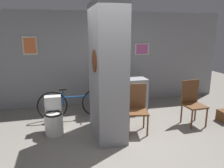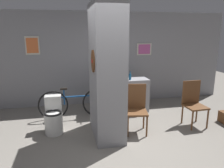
{
  "view_description": "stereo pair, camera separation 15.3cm",
  "coord_description": "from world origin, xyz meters",
  "px_view_note": "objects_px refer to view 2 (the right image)",
  "views": [
    {
      "loc": [
        -0.93,
        -3.48,
        2.08
      ],
      "look_at": [
        0.19,
        0.99,
        0.95
      ],
      "focal_mm": 35.0,
      "sensor_mm": 36.0,
      "label": 1
    },
    {
      "loc": [
        -0.78,
        -3.51,
        2.08
      ],
      "look_at": [
        0.19,
        0.99,
        0.95
      ],
      "focal_mm": 35.0,
      "sensor_mm": 36.0,
      "label": 2
    }
  ],
  "objects_px": {
    "toilet": "(54,118)",
    "bottle_tall": "(126,76)",
    "chair_near_pillar": "(136,107)",
    "chair_by_doorway": "(193,102)",
    "bicycle": "(76,103)"
  },
  "relations": [
    {
      "from": "chair_by_doorway",
      "to": "chair_near_pillar",
      "type": "bearing_deg",
      "value": 178.87
    },
    {
      "from": "chair_near_pillar",
      "to": "chair_by_doorway",
      "type": "distance_m",
      "value": 1.36
    },
    {
      "from": "chair_by_doorway",
      "to": "bicycle",
      "type": "distance_m",
      "value": 2.74
    },
    {
      "from": "bicycle",
      "to": "bottle_tall",
      "type": "bearing_deg",
      "value": 4.18
    },
    {
      "from": "chair_near_pillar",
      "to": "bottle_tall",
      "type": "bearing_deg",
      "value": 96.36
    },
    {
      "from": "chair_near_pillar",
      "to": "bottle_tall",
      "type": "xyz_separation_m",
      "value": [
        0.09,
        1.09,
        0.43
      ]
    },
    {
      "from": "chair_by_doorway",
      "to": "bottle_tall",
      "type": "distance_m",
      "value": 1.7
    },
    {
      "from": "chair_by_doorway",
      "to": "bottle_tall",
      "type": "relative_size",
      "value": 3.45
    },
    {
      "from": "bicycle",
      "to": "chair_near_pillar",
      "type": "bearing_deg",
      "value": -39.72
    },
    {
      "from": "toilet",
      "to": "bottle_tall",
      "type": "xyz_separation_m",
      "value": [
        1.78,
        0.8,
        0.65
      ]
    },
    {
      "from": "toilet",
      "to": "chair_near_pillar",
      "type": "height_order",
      "value": "chair_near_pillar"
    },
    {
      "from": "chair_by_doorway",
      "to": "bicycle",
      "type": "height_order",
      "value": "chair_by_doorway"
    },
    {
      "from": "chair_near_pillar",
      "to": "bottle_tall",
      "type": "relative_size",
      "value": 3.45
    },
    {
      "from": "chair_near_pillar",
      "to": "bicycle",
      "type": "xyz_separation_m",
      "value": [
        -1.2,
        1.0,
        -0.17
      ]
    },
    {
      "from": "toilet",
      "to": "bicycle",
      "type": "bearing_deg",
      "value": 55.2
    }
  ]
}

